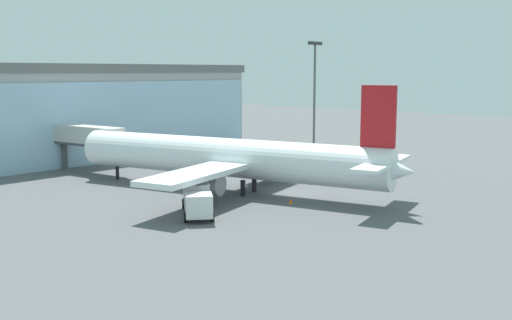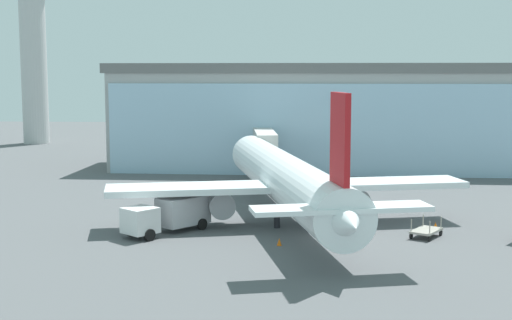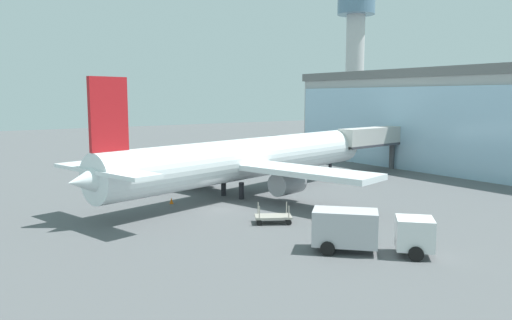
{
  "view_description": "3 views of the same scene",
  "coord_description": "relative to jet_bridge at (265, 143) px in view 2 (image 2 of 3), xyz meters",
  "views": [
    {
      "loc": [
        -47.38,
        -36.91,
        12.43
      ],
      "look_at": [
        -0.95,
        4.49,
        3.17
      ],
      "focal_mm": 42.0,
      "sensor_mm": 36.0,
      "label": 1
    },
    {
      "loc": [
        -2.16,
        -52.56,
        12.45
      ],
      "look_at": [
        -6.19,
        6.76,
        5.03
      ],
      "focal_mm": 50.0,
      "sensor_mm": 36.0,
      "label": 2
    },
    {
      "loc": [
        36.96,
        -22.07,
        9.7
      ],
      "look_at": [
        -2.64,
        6.04,
        3.52
      ],
      "focal_mm": 35.0,
      "sensor_mm": 36.0,
      "label": 3
    }
  ],
  "objects": [
    {
      "name": "ground",
      "position": [
        6.63,
        -27.58,
        -4.38
      ],
      "size": [
        240.0,
        240.0,
        0.0
      ],
      "primitive_type": "plane",
      "color": "#545659"
    },
    {
      "name": "terminal_building",
      "position": [
        6.63,
        12.0,
        2.33
      ],
      "size": [
        53.82,
        16.24,
        13.41
      ],
      "rotation": [
        0.0,
        0.0,
        -0.02
      ],
      "color": "#A5A5A5",
      "rests_on": "ground"
    },
    {
      "name": "jet_bridge",
      "position": [
        0.0,
        0.0,
        0.0
      ],
      "size": [
        3.55,
        11.88,
        5.77
      ],
      "rotation": [
        0.0,
        0.0,
        1.68
      ],
      "color": "beige",
      "rests_on": "ground"
    },
    {
      "name": "control_tower",
      "position": [
        -41.95,
        40.27,
        16.8
      ],
      "size": [
        9.27,
        9.27,
        33.66
      ],
      "color": "beige",
      "rests_on": "ground"
    },
    {
      "name": "airplane",
      "position": [
        3.01,
        -21.89,
        -0.84
      ],
      "size": [
        29.45,
        38.5,
        11.18
      ],
      "rotation": [
        0.0,
        0.0,
        1.81
      ],
      "color": "white",
      "rests_on": "ground"
    },
    {
      "name": "catering_truck",
      "position": [
        -5.89,
        -26.48,
        -2.92
      ],
      "size": [
        6.35,
        7.02,
        2.65
      ],
      "rotation": [
        0.0,
        0.0,
        4.02
      ],
      "color": "silver",
      "rests_on": "ground"
    },
    {
      "name": "baggage_cart",
      "position": [
        13.72,
        -26.81,
        -3.88
      ],
      "size": [
        2.83,
        3.22,
        1.5
      ],
      "rotation": [
        0.0,
        0.0,
        4.16
      ],
      "color": "#9E998C",
      "rests_on": "ground"
    },
    {
      "name": "safety_cone_nose",
      "position": [
        2.75,
        -30.11,
        -4.11
      ],
      "size": [
        0.36,
        0.36,
        0.55
      ],
      "primitive_type": "cone",
      "color": "orange",
      "rests_on": "ground"
    },
    {
      "name": "safety_cone_wingtip",
      "position": [
        14.97,
        -23.73,
        -4.11
      ],
      "size": [
        0.36,
        0.36,
        0.55
      ],
      "primitive_type": "cone",
      "color": "orange",
      "rests_on": "ground"
    }
  ]
}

